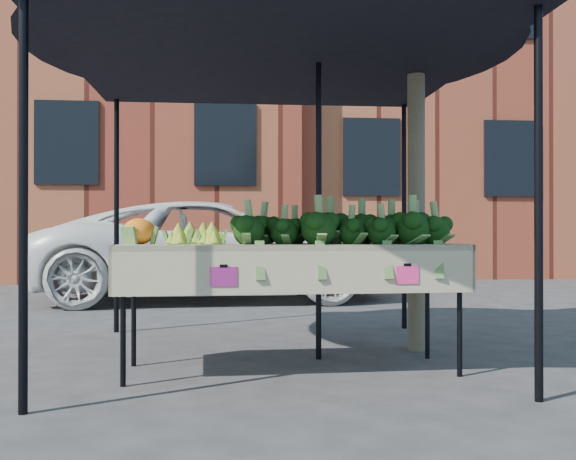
% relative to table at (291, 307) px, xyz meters
% --- Properties ---
extents(ground, '(90.00, 90.00, 0.00)m').
position_rel_table_xyz_m(ground, '(-0.01, 0.08, -0.45)').
color(ground, '#2C2C2E').
extents(table, '(2.43, 0.89, 0.90)m').
position_rel_table_xyz_m(table, '(0.00, 0.00, 0.00)').
color(table, '#BCAE99').
rests_on(table, ground).
extents(canopy, '(3.16, 3.16, 2.74)m').
position_rel_table_xyz_m(canopy, '(-0.09, 0.50, 0.92)').
color(canopy, black).
rests_on(canopy, ground).
extents(broccoli_heap, '(1.57, 0.60, 0.29)m').
position_rel_table_xyz_m(broccoli_heap, '(0.36, 0.03, 0.60)').
color(broccoli_heap, black).
rests_on(broccoli_heap, table).
extents(romanesco_cluster, '(0.45, 0.59, 0.22)m').
position_rel_table_xyz_m(romanesco_cluster, '(-0.67, 0.04, 0.56)').
color(romanesco_cluster, '#96AE32').
rests_on(romanesco_cluster, table).
extents(cauliflower_pair, '(0.22, 0.22, 0.20)m').
position_rel_table_xyz_m(cauliflower_pair, '(-1.05, -0.05, 0.55)').
color(cauliflower_pair, orange).
rests_on(cauliflower_pair, table).
extents(vehicle, '(1.57, 2.46, 5.17)m').
position_rel_table_xyz_m(vehicle, '(-0.62, 5.02, 2.13)').
color(vehicle, white).
rests_on(vehicle, ground).
extents(street_tree, '(2.13, 2.13, 4.20)m').
position_rel_table_xyz_m(street_tree, '(1.12, 0.71, 1.65)').
color(street_tree, '#1E4C14').
rests_on(street_tree, ground).
extents(building_left, '(12.00, 8.00, 9.00)m').
position_rel_table_xyz_m(building_left, '(-5.01, 12.08, 4.05)').
color(building_left, maroon).
rests_on(building_left, ground).
extents(building_right, '(12.00, 8.00, 8.50)m').
position_rel_table_xyz_m(building_right, '(6.99, 12.58, 3.80)').
color(building_right, maroon).
rests_on(building_right, ground).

